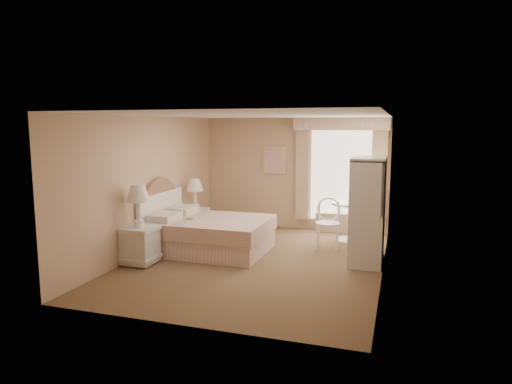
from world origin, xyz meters
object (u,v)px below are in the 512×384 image
(bed, at_px, (205,232))
(cafe_chair, at_px, (328,219))
(round_table, at_px, (350,215))
(armoire, at_px, (368,219))
(nightstand_far, at_px, (195,214))
(nightstand_near, at_px, (139,235))

(bed, xyz_separation_m, cafe_chair, (2.15, 0.92, 0.21))
(round_table, xyz_separation_m, armoire, (0.44, -1.34, 0.22))
(bed, relative_size, nightstand_far, 1.77)
(nightstand_near, height_order, round_table, nightstand_near)
(armoire, bearing_deg, bed, -175.81)
(nightstand_near, bearing_deg, nightstand_far, 90.00)
(nightstand_near, bearing_deg, round_table, 39.63)
(nightstand_near, bearing_deg, armoire, 19.78)
(round_table, relative_size, cafe_chair, 0.82)
(cafe_chair, distance_m, armoire, 1.07)
(nightstand_far, bearing_deg, armoire, -13.33)
(bed, distance_m, armoire, 2.97)
(cafe_chair, bearing_deg, bed, -162.02)
(round_table, xyz_separation_m, cafe_chair, (-0.34, -0.64, 0.03))
(nightstand_near, xyz_separation_m, cafe_chair, (2.87, 2.02, 0.05))
(nightstand_far, height_order, armoire, armoire)
(nightstand_far, xyz_separation_m, cafe_chair, (2.87, -0.16, 0.11))
(bed, relative_size, armoire, 1.17)
(round_table, bearing_deg, nightstand_far, -171.54)
(nightstand_far, distance_m, cafe_chair, 2.87)
(bed, height_order, nightstand_near, nightstand_near)
(bed, bearing_deg, nightstand_near, -123.21)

